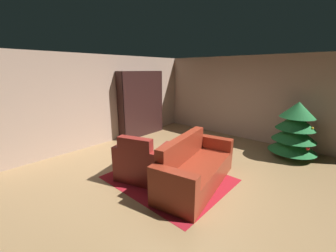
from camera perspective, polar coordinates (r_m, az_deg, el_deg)
The scene contains 11 objects.
ground_plane at distance 4.53m, azimuth 3.97°, elevation -13.30°, with size 7.96×7.96×0.00m, color #93734B.
wall_back at distance 7.00m, azimuth 21.48°, elevation 6.94°, with size 6.20×0.06×2.57m, color tan.
wall_left at distance 6.41m, azimuth -18.10°, elevation 6.57°, with size 0.06×6.75×2.57m, color tan.
area_rug at distance 4.41m, azimuth 0.30°, elevation -14.08°, with size 2.26×1.87×0.01m, color maroon.
bookshelf_unit at distance 7.10m, azimuth -6.58°, elevation 5.98°, with size 0.35×1.65×2.11m.
armchair_red at distance 4.31m, azimuth -6.85°, elevation -9.93°, with size 1.17×1.04×0.95m.
couch_red at distance 4.13m, azimuth 7.25°, elevation -11.42°, with size 1.20×2.18×0.92m.
coffee_table at distance 4.34m, azimuth -0.24°, elevation -9.26°, with size 0.67×0.67×0.40m.
book_stack_on_table at distance 4.29m, azimuth -0.54°, elevation -8.06°, with size 0.20×0.20×0.13m.
bottle_on_table at distance 4.11m, azimuth -0.64°, elevation -8.28°, with size 0.07×0.07×0.30m.
decorated_tree at distance 6.02m, azimuth 31.21°, elevation -0.96°, with size 1.11×1.11×1.42m.
Camera 1 is at (2.43, -3.16, 2.15)m, focal length 22.42 mm.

